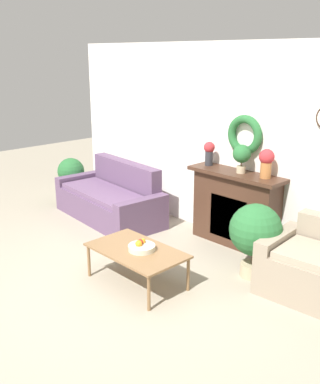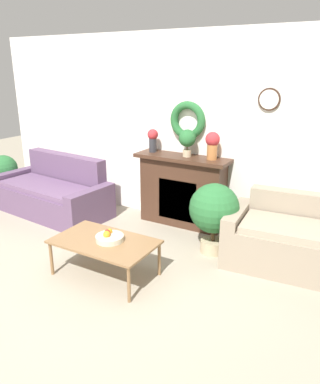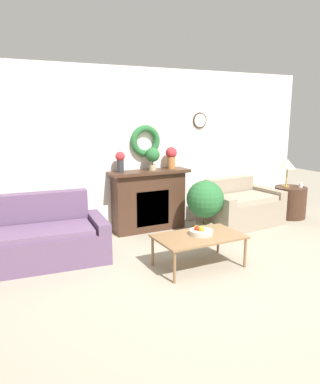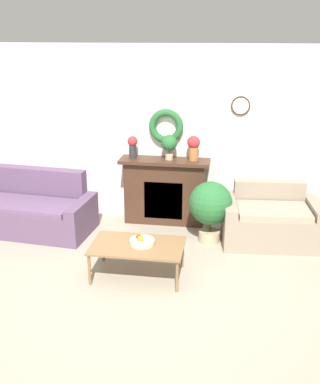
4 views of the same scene
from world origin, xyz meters
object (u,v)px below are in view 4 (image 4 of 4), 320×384
(fruit_bowl, at_px, (142,241))
(potted_plant_on_mantel, at_px, (169,144))
(couch_left, at_px, (29,210))
(coffee_table, at_px, (137,247))
(loveseat_right, at_px, (271,221))
(vase_on_mantel_left, at_px, (133,145))
(fireplace, at_px, (165,191))
(vase_on_mantel_right, at_px, (194,146))
(potted_plant_floor_by_loveseat, at_px, (210,205))

(fruit_bowl, height_order, potted_plant_on_mantel, potted_plant_on_mantel)
(couch_left, xyz_separation_m, fruit_bowl, (1.95, -1.09, 0.15))
(coffee_table, xyz_separation_m, potted_plant_on_mantel, (0.15, 1.69, 0.89))
(loveseat_right, xyz_separation_m, vase_on_mantel_left, (-2.09, 0.45, 0.92))
(fireplace, relative_size, vase_on_mantel_right, 3.69)
(fruit_bowl, bearing_deg, couch_left, 150.88)
(fireplace, distance_m, vase_on_mantel_right, 0.84)
(potted_plant_floor_by_loveseat, bearing_deg, potted_plant_on_mantel, 138.79)
(coffee_table, bearing_deg, potted_plant_on_mantel, 84.78)
(coffee_table, xyz_separation_m, vase_on_mantel_left, (-0.41, 1.71, 0.84))
(loveseat_right, distance_m, potted_plant_on_mantel, 1.86)
(potted_plant_on_mantel, bearing_deg, couch_left, -164.50)
(fruit_bowl, bearing_deg, loveseat_right, 36.92)
(fireplace, relative_size, vase_on_mantel_left, 4.09)
(fireplace, height_order, fruit_bowl, fireplace)
(fruit_bowl, xyz_separation_m, vase_on_mantel_left, (-0.46, 1.68, 0.77))
(loveseat_right, xyz_separation_m, potted_plant_on_mantel, (-1.53, 0.43, 0.96))
(coffee_table, bearing_deg, couch_left, 149.57)
(couch_left, height_order, potted_plant_floor_by_loveseat, potted_plant_floor_by_loveseat)
(fireplace, bearing_deg, coffee_table, -92.90)
(coffee_table, height_order, vase_on_mantel_right, vase_on_mantel_right)
(couch_left, bearing_deg, fireplace, 21.46)
(coffee_table, distance_m, vase_on_mantel_right, 1.98)
(coffee_table, relative_size, potted_plant_on_mantel, 2.99)
(potted_plant_on_mantel, bearing_deg, loveseat_right, -15.74)
(loveseat_right, height_order, vase_on_mantel_right, vase_on_mantel_right)
(fireplace, bearing_deg, potted_plant_on_mantel, -11.95)
(couch_left, xyz_separation_m, vase_on_mantel_right, (2.42, 0.59, 0.94))
(coffee_table, xyz_separation_m, fruit_bowl, (0.05, 0.03, 0.07))
(loveseat_right, bearing_deg, potted_plant_floor_by_loveseat, -174.39)
(vase_on_mantel_left, bearing_deg, potted_plant_floor_by_loveseat, -26.15)
(fruit_bowl, bearing_deg, potted_plant_floor_by_loveseat, 54.12)
(loveseat_right, height_order, coffee_table, loveseat_right)
(loveseat_right, relative_size, vase_on_mantel_left, 4.27)
(potted_plant_on_mantel, bearing_deg, fruit_bowl, -93.72)
(fireplace, xyz_separation_m, vase_on_mantel_right, (0.43, 0.01, 0.72))
(loveseat_right, bearing_deg, fruit_bowl, -147.72)
(fruit_bowl, bearing_deg, fireplace, 88.64)
(loveseat_right, relative_size, potted_plant_on_mantel, 3.79)
(couch_left, height_order, fruit_bowl, couch_left)
(couch_left, relative_size, potted_plant_on_mantel, 5.33)
(coffee_table, bearing_deg, vase_on_mantel_left, 103.48)
(fruit_bowl, relative_size, potted_plant_on_mantel, 0.81)
(fruit_bowl, relative_size, potted_plant_floor_by_loveseat, 0.34)
(vase_on_mantel_left, bearing_deg, fruit_bowl, -74.78)
(fireplace, bearing_deg, loveseat_right, -15.58)
(vase_on_mantel_right, relative_size, potted_plant_on_mantel, 0.98)
(couch_left, relative_size, potted_plant_floor_by_loveseat, 2.25)
(couch_left, relative_size, loveseat_right, 1.40)
(coffee_table, distance_m, potted_plant_on_mantel, 1.92)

